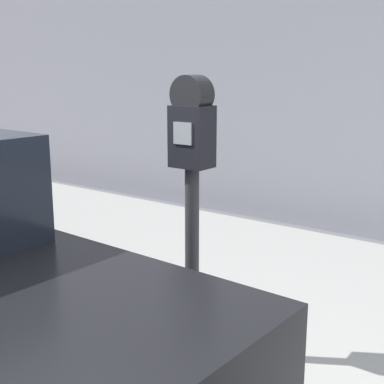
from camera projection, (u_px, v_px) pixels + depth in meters
name	position (u px, v px, depth m)	size (l,w,h in m)	color
sidewalk	(314.00, 305.00, 3.66)	(24.00, 2.80, 0.12)	#9E9B96
parking_meter	(192.00, 167.00, 2.69)	(0.20, 0.15, 1.49)	#2D2D30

